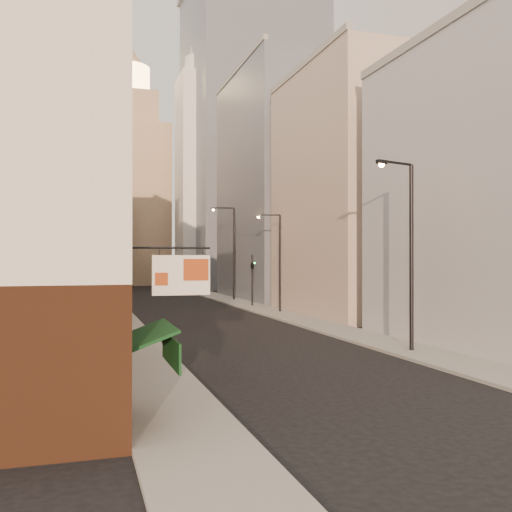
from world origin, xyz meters
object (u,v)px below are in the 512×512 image
(streetlamp_near, at_px, (408,245))
(streetlamp_mid, at_px, (278,257))
(clock_tower, at_px, (127,186))
(streetlamp_far, at_px, (232,247))
(white_tower, at_px, (203,172))
(traffic_light_left, at_px, (109,270))
(traffic_light_right, at_px, (252,268))

(streetlamp_near, xyz_separation_m, streetlamp_mid, (0.78, 21.27, -0.50))
(clock_tower, xyz_separation_m, streetlamp_near, (7.07, -80.35, -12.35))
(streetlamp_near, height_order, streetlamp_far, streetlamp_far)
(clock_tower, bearing_deg, streetlamp_mid, -82.43)
(streetlamp_near, bearing_deg, streetlamp_mid, 71.51)
(white_tower, distance_m, streetlamp_far, 33.00)
(clock_tower, distance_m, streetlamp_near, 81.60)
(streetlamp_far, xyz_separation_m, traffic_light_left, (-13.19, -4.57, -2.30))
(clock_tower, bearing_deg, streetlamp_far, -80.08)
(clock_tower, distance_m, traffic_light_right, 55.04)
(traffic_light_left, bearing_deg, clock_tower, -108.24)
(white_tower, height_order, streetlamp_far, white_tower)
(streetlamp_near, relative_size, streetlamp_mid, 1.11)
(traffic_light_left, bearing_deg, streetlamp_near, 99.79)
(white_tower, bearing_deg, streetlamp_far, -96.15)
(clock_tower, height_order, traffic_light_left, clock_tower)
(streetlamp_mid, bearing_deg, traffic_light_right, 110.96)
(traffic_light_left, bearing_deg, streetlamp_far, -172.77)
(streetlamp_mid, height_order, streetlamp_far, streetlamp_far)
(streetlamp_near, relative_size, traffic_light_right, 1.85)
(traffic_light_left, bearing_deg, white_tower, -127.16)
(white_tower, bearing_deg, traffic_light_right, -95.11)
(streetlamp_mid, xyz_separation_m, traffic_light_right, (-0.31, 6.35, -1.04))
(white_tower, height_order, traffic_light_right, white_tower)
(streetlamp_mid, bearing_deg, traffic_light_left, 160.51)
(white_tower, xyz_separation_m, traffic_light_left, (-16.45, -34.82, -15.06))
(streetlamp_mid, bearing_deg, clock_tower, 115.72)
(streetlamp_mid, bearing_deg, streetlamp_near, -73.95)
(streetlamp_mid, bearing_deg, white_tower, 104.15)
(white_tower, bearing_deg, traffic_light_left, -115.29)
(streetlamp_mid, bearing_deg, streetlamp_far, 108.57)
(streetlamp_mid, distance_m, traffic_light_left, 16.84)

